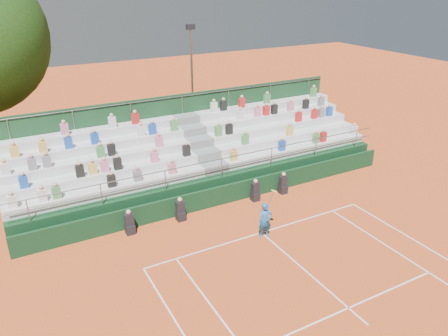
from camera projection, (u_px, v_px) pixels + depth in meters
ground at (261, 233)px, 19.45m from camera, size 90.00×90.00×0.00m
courtside_wall at (227, 194)px, 21.81m from camera, size 20.00×0.15×1.00m
line_officials at (216, 202)px, 21.10m from camera, size 8.66×0.40×1.19m
grandstand at (199, 161)px, 24.18m from camera, size 20.00×5.20×4.40m
tennis_player at (265, 220)px, 18.82m from camera, size 0.86×0.49×2.22m
floodlight_mast at (192, 71)px, 30.24m from camera, size 0.60×0.25×7.55m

